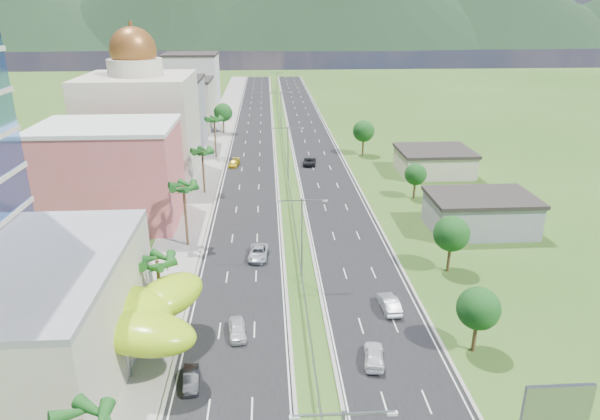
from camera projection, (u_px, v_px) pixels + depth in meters
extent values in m
plane|color=#2D5119|center=(308.00, 328.00, 56.63)|extent=(500.00, 500.00, 0.00)
cube|color=black|center=(253.00, 137.00, 140.16)|extent=(11.00, 260.00, 0.04)
cube|color=black|center=(310.00, 136.00, 141.04)|extent=(11.00, 260.00, 0.04)
cube|color=gray|center=(217.00, 137.00, 139.59)|extent=(7.00, 260.00, 0.12)
cube|color=gray|center=(284.00, 151.00, 123.59)|extent=(0.08, 216.00, 0.28)
cube|color=gray|center=(276.00, 89.00, 218.85)|extent=(0.10, 0.12, 0.70)
cube|color=gray|center=(318.00, 415.00, 29.39)|extent=(2.88, 0.12, 0.12)
cube|color=gray|center=(369.00, 413.00, 29.56)|extent=(2.88, 0.12, 0.12)
cube|color=silver|center=(295.00, 418.00, 29.35)|extent=(0.60, 0.25, 0.18)
cube|color=silver|center=(392.00, 413.00, 29.67)|extent=(0.60, 0.25, 0.18)
cylinder|color=gray|center=(302.00, 242.00, 64.01)|extent=(0.20, 0.20, 11.00)
cube|color=gray|center=(290.00, 201.00, 62.04)|extent=(2.88, 0.12, 0.12)
cube|color=gray|center=(314.00, 200.00, 62.21)|extent=(2.88, 0.12, 0.12)
cube|color=silver|center=(279.00, 202.00, 62.00)|extent=(0.60, 0.25, 0.18)
cube|color=silver|center=(325.00, 201.00, 62.32)|extent=(0.60, 0.25, 0.18)
cylinder|color=gray|center=(288.00, 156.00, 101.33)|extent=(0.20, 0.20, 11.00)
cube|color=gray|center=(280.00, 128.00, 99.37)|extent=(2.88, 0.12, 0.12)
cube|color=gray|center=(295.00, 128.00, 99.53)|extent=(2.88, 0.12, 0.12)
cube|color=silver|center=(273.00, 129.00, 99.33)|extent=(0.60, 0.25, 0.18)
cube|color=silver|center=(302.00, 128.00, 99.64)|extent=(0.60, 0.25, 0.18)
cylinder|color=gray|center=(281.00, 112.00, 143.32)|extent=(0.20, 0.20, 11.00)
cube|color=gray|center=(275.00, 92.00, 141.35)|extent=(2.88, 0.12, 0.12)
cube|color=gray|center=(286.00, 92.00, 141.52)|extent=(2.88, 0.12, 0.12)
cube|color=silver|center=(271.00, 93.00, 141.31)|extent=(0.60, 0.25, 0.18)
cube|color=silver|center=(291.00, 92.00, 141.63)|extent=(0.60, 0.25, 0.18)
cylinder|color=gray|center=(277.00, 88.00, 185.30)|extent=(0.20, 0.20, 11.00)
cube|color=gray|center=(273.00, 73.00, 183.34)|extent=(2.88, 0.12, 0.12)
cube|color=gray|center=(281.00, 73.00, 183.51)|extent=(2.88, 0.12, 0.12)
cube|color=silver|center=(269.00, 73.00, 183.30)|extent=(0.60, 0.25, 0.18)
cube|color=silver|center=(285.00, 73.00, 183.62)|extent=(0.60, 0.25, 0.18)
cylinder|color=gray|center=(67.00, 330.00, 52.65)|extent=(0.50, 0.50, 4.00)
cylinder|color=gray|center=(127.00, 359.00, 48.40)|extent=(0.50, 0.50, 4.00)
cylinder|color=gray|center=(71.00, 382.00, 45.36)|extent=(0.50, 0.50, 4.00)
cylinder|color=gray|center=(160.00, 327.00, 53.18)|extent=(0.50, 0.50, 4.00)
cube|color=#CA5B53|center=(111.00, 176.00, 82.19)|extent=(20.00, 15.00, 15.00)
cube|color=beige|center=(142.00, 129.00, 102.76)|extent=(20.00, 20.00, 20.00)
cylinder|color=beige|center=(135.00, 67.00, 98.68)|extent=(10.00, 10.00, 3.00)
sphere|color=brown|center=(133.00, 50.00, 97.61)|extent=(8.40, 8.40, 8.40)
cube|color=gray|center=(169.00, 115.00, 126.85)|extent=(16.00, 15.00, 16.00)
cube|color=#BCB59B|center=(183.00, 105.00, 147.91)|extent=(16.00, 15.00, 13.00)
cube|color=silver|center=(193.00, 85.00, 168.49)|extent=(16.00, 15.00, 18.00)
cube|color=#D85919|center=(558.00, 403.00, 39.20)|extent=(5.20, 0.35, 3.20)
cube|color=gray|center=(480.00, 215.00, 80.71)|extent=(15.00, 10.00, 5.00)
cube|color=#BCB59B|center=(434.00, 163.00, 108.92)|extent=(14.00, 12.00, 4.40)
cylinder|color=#47301C|center=(160.00, 292.00, 56.26)|extent=(0.36, 0.36, 7.50)
cylinder|color=#47301C|center=(186.00, 216.00, 74.65)|extent=(0.36, 0.36, 9.00)
cylinder|color=#47301C|center=(203.00, 172.00, 96.29)|extent=(0.36, 0.36, 8.00)
cylinder|color=#47301C|center=(215.00, 138.00, 119.48)|extent=(0.36, 0.36, 8.80)
cylinder|color=#47301C|center=(224.00, 124.00, 143.49)|extent=(0.40, 0.40, 4.90)
sphere|color=#184D18|center=(223.00, 112.00, 142.37)|extent=(4.90, 4.90, 4.90)
cylinder|color=#47301C|center=(475.00, 332.00, 52.16)|extent=(0.40, 0.40, 4.20)
sphere|color=#184D18|center=(478.00, 308.00, 51.20)|extent=(4.20, 4.20, 4.20)
cylinder|color=#47301C|center=(449.00, 255.00, 68.13)|extent=(0.40, 0.40, 4.55)
sphere|color=#184D18|center=(452.00, 234.00, 67.09)|extent=(4.55, 4.55, 4.55)
cylinder|color=#47301C|center=(415.00, 188.00, 94.56)|extent=(0.40, 0.40, 3.85)
sphere|color=#184D18|center=(416.00, 174.00, 93.68)|extent=(3.85, 3.85, 3.85)
cylinder|color=#47301C|center=(363.00, 145.00, 122.13)|extent=(0.40, 0.40, 4.90)
sphere|color=#184D18|center=(364.00, 131.00, 121.01)|extent=(4.90, 4.90, 4.90)
imported|color=silver|center=(237.00, 329.00, 55.01)|extent=(2.20, 4.45, 1.46)
imported|color=black|center=(191.00, 379.00, 47.79)|extent=(1.76, 4.06, 1.30)
imported|color=#AEB2B6|center=(258.00, 253.00, 72.12)|extent=(2.89, 5.52, 1.48)
imported|color=gold|center=(234.00, 163.00, 114.08)|extent=(2.66, 4.92, 1.36)
imported|color=white|center=(374.00, 355.00, 50.84)|extent=(2.52, 4.81, 1.56)
imported|color=#B4B7BC|center=(389.00, 303.00, 59.69)|extent=(1.96, 4.97, 1.61)
imported|color=black|center=(310.00, 161.00, 115.02)|extent=(3.32, 5.88, 1.55)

